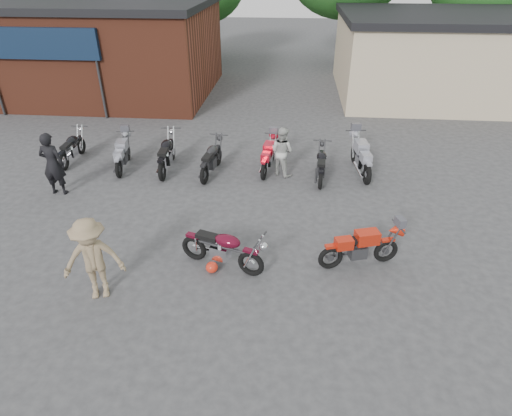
# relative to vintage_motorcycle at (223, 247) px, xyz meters

# --- Properties ---
(ground) EXTENTS (90.00, 90.00, 0.00)m
(ground) POSITION_rel_vintage_motorcycle_xyz_m (0.13, -0.27, -0.56)
(ground) COLOR #373739
(brick_building) EXTENTS (12.00, 8.00, 4.00)m
(brick_building) POSITION_rel_vintage_motorcycle_xyz_m (-8.87, 13.73, 1.44)
(brick_building) COLOR brown
(brick_building) RESTS_ON ground
(stucco_building) EXTENTS (10.00, 8.00, 3.50)m
(stucco_building) POSITION_rel_vintage_motorcycle_xyz_m (8.63, 14.73, 1.19)
(stucco_building) COLOR tan
(stucco_building) RESTS_ON ground
(vintage_motorcycle) EXTENTS (2.05, 1.23, 1.13)m
(vintage_motorcycle) POSITION_rel_vintage_motorcycle_xyz_m (0.00, 0.00, 0.00)
(vintage_motorcycle) COLOR #4D091B
(vintage_motorcycle) RESTS_ON ground
(sportbike) EXTENTS (1.89, 1.07, 1.04)m
(sportbike) POSITION_rel_vintage_motorcycle_xyz_m (3.01, 0.37, -0.04)
(sportbike) COLOR red
(sportbike) RESTS_ON ground
(helmet) EXTENTS (0.27, 0.27, 0.25)m
(helmet) POSITION_rel_vintage_motorcycle_xyz_m (-0.24, -0.18, -0.44)
(helmet) COLOR red
(helmet) RESTS_ON ground
(person_dark) EXTENTS (0.68, 0.45, 1.86)m
(person_dark) POSITION_rel_vintage_motorcycle_xyz_m (-5.33, 3.01, 0.36)
(person_dark) COLOR black
(person_dark) RESTS_ON ground
(person_light) EXTENTS (0.95, 0.91, 1.55)m
(person_light) POSITION_rel_vintage_motorcycle_xyz_m (1.09, 4.85, 0.21)
(person_light) COLOR #B8B8B4
(person_light) RESTS_ON ground
(person_tan) EXTENTS (1.31, 0.98, 1.81)m
(person_tan) POSITION_rel_vintage_motorcycle_xyz_m (-2.37, -1.12, 0.34)
(person_tan) COLOR #8B7456
(person_tan) RESTS_ON ground
(row_bike_0) EXTENTS (0.65, 1.85, 1.06)m
(row_bike_0) POSITION_rel_vintage_motorcycle_xyz_m (-5.92, 5.23, -0.03)
(row_bike_0) COLOR black
(row_bike_0) RESTS_ON ground
(row_bike_1) EXTENTS (0.89, 1.93, 1.07)m
(row_bike_1) POSITION_rel_vintage_motorcycle_xyz_m (-4.05, 4.85, -0.03)
(row_bike_1) COLOR #9494A1
(row_bike_1) RESTS_ON ground
(row_bike_2) EXTENTS (0.82, 2.13, 1.21)m
(row_bike_2) POSITION_rel_vintage_motorcycle_xyz_m (-2.59, 4.87, 0.04)
(row_bike_2) COLOR black
(row_bike_2) RESTS_ON ground
(row_bike_3) EXTENTS (0.88, 1.99, 1.12)m
(row_bike_3) POSITION_rel_vintage_motorcycle_xyz_m (-1.11, 4.70, -0.01)
(row_bike_3) COLOR black
(row_bike_3) RESTS_ON ground
(row_bike_4) EXTENTS (0.84, 1.90, 1.06)m
(row_bike_4) POSITION_rel_vintage_motorcycle_xyz_m (0.66, 5.12, -0.03)
(row_bike_4) COLOR #B50F21
(row_bike_4) RESTS_ON ground
(row_bike_5) EXTENTS (0.69, 1.85, 1.06)m
(row_bike_5) POSITION_rel_vintage_motorcycle_xyz_m (2.31, 4.66, -0.04)
(row_bike_5) COLOR black
(row_bike_5) RESTS_ON ground
(row_bike_6) EXTENTS (0.96, 2.16, 1.21)m
(row_bike_6) POSITION_rel_vintage_motorcycle_xyz_m (3.58, 5.19, 0.04)
(row_bike_6) COLOR #999AA7
(row_bike_6) RESTS_ON ground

